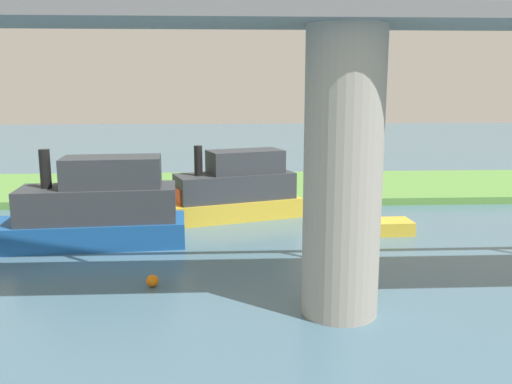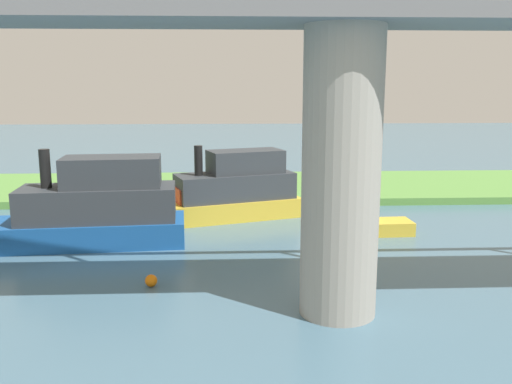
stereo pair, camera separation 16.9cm
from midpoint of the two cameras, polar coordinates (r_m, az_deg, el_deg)
The scene contains 10 objects.
ground_plane at distance 37.32m, azimuth 1.33°, elevation -1.53°, with size 160.00×160.00×0.00m, color #476B7F.
grassy_bank at distance 43.14m, azimuth 0.74°, elevation 0.52°, with size 80.00×12.00×0.50m, color #5B9342.
bridge_pylon at distance 19.36m, azimuth 8.65°, elevation 1.71°, with size 2.71×2.71×10.03m, color #9E998E.
bridge_span at distance 19.28m, azimuth 9.14°, elevation 18.10°, with size 73.25×4.30×3.25m.
person_on_bank at distance 39.88m, azimuth 2.54°, elevation 1.03°, with size 0.42×0.42×1.39m.
mooring_post at distance 38.34m, azimuth 2.71°, elevation 0.26°, with size 0.20×0.20×0.91m, color brown.
riverboat_paddlewheel at distance 29.43m, azimuth -16.37°, elevation -1.75°, with size 9.92×4.04×4.95m.
pontoon_yellow at distance 31.08m, azimuth 11.02°, elevation -3.23°, with size 4.84×1.89×1.59m.
motorboat_red at distance 33.96m, azimuth -2.62°, elevation 0.10°, with size 9.38×5.62×4.55m.
marker_buoy at distance 23.24m, azimuth -10.80°, elevation -8.94°, with size 0.50×0.50×0.50m, color orange.
Camera 1 is at (2.84, 36.32, 8.10)m, focal length 38.98 mm.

